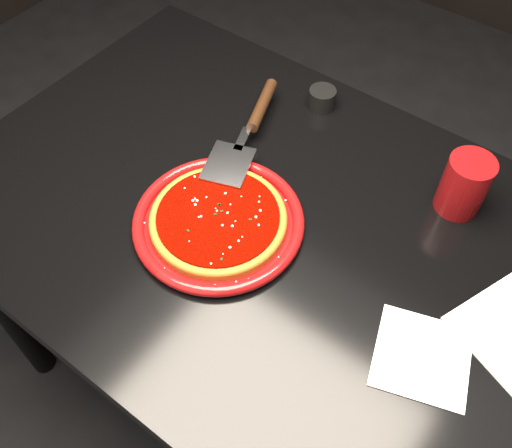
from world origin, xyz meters
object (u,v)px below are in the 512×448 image
at_px(plate, 218,222).
at_px(ramekin, 322,99).
at_px(table, 267,318).
at_px(pizza_server, 248,131).
at_px(cup, 464,185).

bearing_deg(plate, ramekin, 93.73).
xyz_separation_m(table, plate, (-0.07, -0.07, 0.39)).
xyz_separation_m(table, pizza_server, (-0.14, 0.12, 0.41)).
distance_m(plate, ramekin, 0.37).
distance_m(pizza_server, cup, 0.41).
height_order(table, cup, cup).
relative_size(table, pizza_server, 3.49).
bearing_deg(ramekin, plate, -86.27).
xyz_separation_m(pizza_server, cup, (0.40, 0.10, 0.02)).
bearing_deg(plate, pizza_server, 112.58).
bearing_deg(table, plate, -135.36).
bearing_deg(pizza_server, cup, -4.71).
relative_size(cup, ramekin, 2.03).
bearing_deg(ramekin, table, -73.63).
distance_m(table, cup, 0.55).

